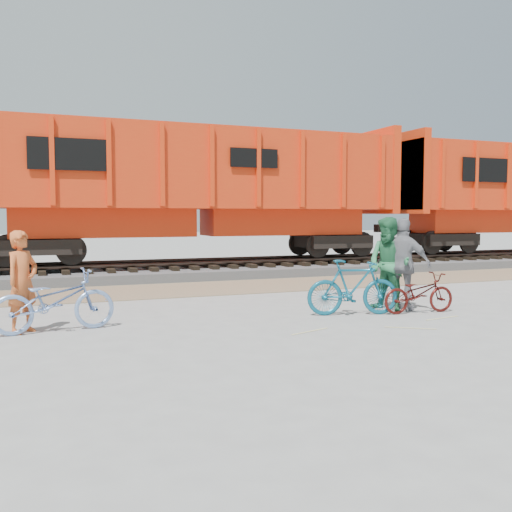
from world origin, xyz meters
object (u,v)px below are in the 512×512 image
Objects in this scene: bicycle_blue at (54,301)px; bicycle_teal at (353,287)px; person_solo at (22,282)px; person_man at (389,264)px; bicycle_maroon at (419,293)px; person_woman at (403,265)px; hopper_car_center at (198,186)px.

bicycle_teal is (5.68, -0.45, 0.02)m from bicycle_blue.
person_solo is 7.19m from person_man.
bicycle_teal is 1.43m from bicycle_maroon.
person_woman is at bearing 48.74° from person_man.
person_solo is at bearing -123.74° from hopper_car_center.
bicycle_maroon is at bearing -87.55° from bicycle_teal.
bicycle_blue is 1.30× the size of bicycle_maroon.
hopper_car_center is 9.01m from person_woman.
bicycle_blue is at bearing 88.34° from bicycle_maroon.
bicycle_maroon is at bearing 15.39° from person_man.
hopper_car_center is 8.85m from person_man.
bicycle_teal is 1.07× the size of person_solo.
person_woman is (1.29, 0.10, 0.42)m from bicycle_teal.
person_man is (1.00, 0.20, 0.43)m from bicycle_teal.
bicycle_teal is at bearing -51.10° from person_solo.
bicycle_maroon is at bearing -52.40° from person_solo.
bicycle_maroon is 0.80× the size of person_man.
bicycle_blue is 6.70m from person_man.
person_solo reaches higher than bicycle_blue.
person_man is (1.78, -8.43, -2.02)m from hopper_car_center.
bicycle_maroon is 0.90× the size of person_solo.
bicycle_teal reaches higher than bicycle_maroon.
bicycle_teal is at bearing 82.29° from bicycle_maroon.
person_woman is (7.47, -0.45, 0.10)m from person_solo.
person_man reaches higher than bicycle_maroon.
bicycle_maroon is 0.81× the size of person_woman.
bicycle_teal is 0.96× the size of person_woman.
person_woman is at bearing -100.94° from bicycle_blue.
person_woman is at bearing -76.37° from hopper_car_center.
hopper_car_center is at bearing -39.01° from bicycle_blue.
person_solo is at bearing 70.59° from bicycle_blue.
hopper_car_center reaches higher than person_woman.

